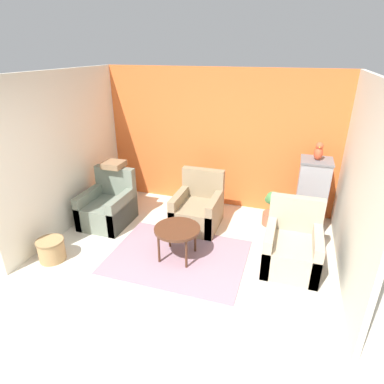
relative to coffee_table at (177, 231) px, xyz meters
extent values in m
plane|color=beige|center=(0.09, -1.13, -0.45)|extent=(20.00, 20.00, 0.00)
cube|color=orange|center=(0.09, 1.99, 0.83)|extent=(4.42, 0.06, 2.55)
cube|color=beige|center=(-2.10, 0.42, 0.83)|extent=(0.06, 3.10, 2.55)
cube|color=beige|center=(2.27, 0.42, 0.83)|extent=(0.06, 3.10, 2.55)
cube|color=gray|center=(0.00, 0.00, -0.44)|extent=(1.98, 1.49, 0.01)
cylinder|color=#472819|center=(0.00, 0.00, 0.03)|extent=(0.67, 0.67, 0.04)
cylinder|color=#472819|center=(-0.21, -0.21, -0.22)|extent=(0.04, 0.04, 0.46)
cylinder|color=#472819|center=(0.21, -0.21, -0.22)|extent=(0.04, 0.04, 0.46)
cylinder|color=#472819|center=(-0.21, 0.21, -0.22)|extent=(0.04, 0.04, 0.46)
cylinder|color=#472819|center=(0.21, 0.21, -0.22)|extent=(0.04, 0.04, 0.46)
cube|color=slate|center=(-1.52, 0.56, -0.24)|extent=(0.74, 0.85, 0.41)
cube|color=slate|center=(-1.52, 0.92, 0.22)|extent=(0.74, 0.14, 0.52)
cube|color=slate|center=(-1.83, 0.56, -0.15)|extent=(0.12, 0.85, 0.60)
cube|color=slate|center=(-1.21, 0.56, -0.15)|extent=(0.12, 0.85, 0.60)
cube|color=tan|center=(1.59, 0.28, -0.24)|extent=(0.74, 0.85, 0.41)
cube|color=tan|center=(1.59, 0.64, 0.22)|extent=(0.74, 0.14, 0.52)
cube|color=tan|center=(1.28, 0.28, -0.15)|extent=(0.12, 0.85, 0.60)
cube|color=tan|center=(1.90, 0.28, -0.15)|extent=(0.12, 0.85, 0.60)
cube|color=#8E7A5B|center=(0.00, 0.97, -0.24)|extent=(0.74, 0.85, 0.41)
cube|color=#8E7A5B|center=(0.00, 1.33, 0.22)|extent=(0.74, 0.14, 0.52)
cube|color=#8E7A5B|center=(-0.31, 0.97, -0.15)|extent=(0.12, 0.85, 0.60)
cube|color=#8E7A5B|center=(0.31, 0.97, -0.15)|extent=(0.12, 0.85, 0.60)
cube|color=slate|center=(1.81, 1.48, -0.42)|extent=(0.57, 0.57, 0.06)
cube|color=#939399|center=(1.81, 1.48, 0.19)|extent=(0.47, 0.47, 1.14)
cube|color=slate|center=(1.81, 1.48, 0.77)|extent=(0.49, 0.49, 0.03)
ellipsoid|color=#D14C2D|center=(1.81, 1.48, 0.90)|extent=(0.14, 0.17, 0.22)
sphere|color=#D14C2D|center=(1.81, 1.46, 1.02)|extent=(0.12, 0.12, 0.12)
cone|color=gold|center=(1.81, 1.41, 1.01)|extent=(0.05, 0.05, 0.05)
cone|color=#D14C2D|center=(1.81, 1.56, 0.88)|extent=(0.07, 0.14, 0.19)
cylinder|color=brown|center=(1.21, 1.41, -0.33)|extent=(0.30, 0.30, 0.23)
cylinder|color=brown|center=(1.21, 1.41, -0.12)|extent=(0.04, 0.04, 0.19)
sphere|color=#427F42|center=(1.21, 1.41, 0.06)|extent=(0.24, 0.24, 0.24)
sphere|color=#427F42|center=(1.15, 1.43, 0.02)|extent=(0.15, 0.15, 0.15)
sphere|color=#427F42|center=(1.27, 1.39, 0.03)|extent=(0.13, 0.13, 0.13)
cylinder|color=#A37F51|center=(-1.72, -0.63, -0.28)|extent=(0.37, 0.37, 0.33)
cylinder|color=brown|center=(-1.72, -0.63, -0.13)|extent=(0.39, 0.39, 0.02)
cube|color=#846647|center=(-1.52, 0.92, 0.53)|extent=(0.34, 0.34, 0.10)
camera|label=1|loc=(1.43, -3.70, 2.39)|focal=30.00mm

